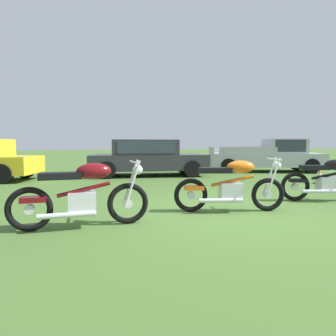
{
  "coord_description": "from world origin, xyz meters",
  "views": [
    {
      "loc": [
        -2.82,
        -4.71,
        1.27
      ],
      "look_at": [
        -0.68,
        1.59,
        0.72
      ],
      "focal_mm": 31.28,
      "sensor_mm": 36.0,
      "label": 1
    }
  ],
  "objects_px": {
    "pickup_truck_silver": "(270,155)",
    "traffic_cone": "(319,176)",
    "motorcycle_maroon": "(82,195)",
    "motorcycle_orange": "(231,186)",
    "motorcycle_black": "(328,180)",
    "car_charcoal": "(147,156)"
  },
  "relations": [
    {
      "from": "pickup_truck_silver",
      "to": "traffic_cone",
      "type": "relative_size",
      "value": 9.39
    },
    {
      "from": "traffic_cone",
      "to": "pickup_truck_silver",
      "type": "bearing_deg",
      "value": 73.37
    },
    {
      "from": "traffic_cone",
      "to": "motorcycle_black",
      "type": "bearing_deg",
      "value": -133.2
    },
    {
      "from": "motorcycle_black",
      "to": "pickup_truck_silver",
      "type": "xyz_separation_m",
      "value": [
        3.31,
        6.22,
        0.28
      ]
    },
    {
      "from": "motorcycle_maroon",
      "to": "car_charcoal",
      "type": "height_order",
      "value": "car_charcoal"
    },
    {
      "from": "motorcycle_orange",
      "to": "traffic_cone",
      "type": "bearing_deg",
      "value": 43.59
    },
    {
      "from": "motorcycle_black",
      "to": "pickup_truck_silver",
      "type": "relative_size",
      "value": 0.37
    },
    {
      "from": "motorcycle_orange",
      "to": "motorcycle_black",
      "type": "relative_size",
      "value": 1.04
    },
    {
      "from": "motorcycle_maroon",
      "to": "pickup_truck_silver",
      "type": "xyz_separation_m",
      "value": [
        8.56,
        6.62,
        0.26
      ]
    },
    {
      "from": "motorcycle_maroon",
      "to": "traffic_cone",
      "type": "relative_size",
      "value": 3.73
    },
    {
      "from": "motorcycle_orange",
      "to": "motorcycle_maroon",
      "type": "bearing_deg",
      "value": -160.03
    },
    {
      "from": "motorcycle_maroon",
      "to": "motorcycle_black",
      "type": "distance_m",
      "value": 5.27
    },
    {
      "from": "motorcycle_orange",
      "to": "car_charcoal",
      "type": "xyz_separation_m",
      "value": [
        0.08,
        6.53,
        0.31
      ]
    },
    {
      "from": "pickup_truck_silver",
      "to": "traffic_cone",
      "type": "height_order",
      "value": "pickup_truck_silver"
    },
    {
      "from": "motorcycle_maroon",
      "to": "motorcycle_orange",
      "type": "relative_size",
      "value": 1.02
    },
    {
      "from": "pickup_truck_silver",
      "to": "traffic_cone",
      "type": "distance_m",
      "value": 4.15
    },
    {
      "from": "traffic_cone",
      "to": "motorcycle_maroon",
      "type": "bearing_deg",
      "value": -160.14
    },
    {
      "from": "pickup_truck_silver",
      "to": "traffic_cone",
      "type": "xyz_separation_m",
      "value": [
        -1.18,
        -3.95,
        -0.49
      ]
    },
    {
      "from": "motorcycle_maroon",
      "to": "pickup_truck_silver",
      "type": "bearing_deg",
      "value": 39.51
    },
    {
      "from": "motorcycle_maroon",
      "to": "motorcycle_orange",
      "type": "height_order",
      "value": "same"
    },
    {
      "from": "motorcycle_orange",
      "to": "traffic_cone",
      "type": "distance_m",
      "value": 5.31
    },
    {
      "from": "motorcycle_black",
      "to": "pickup_truck_silver",
      "type": "bearing_deg",
      "value": 80.72
    }
  ]
}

